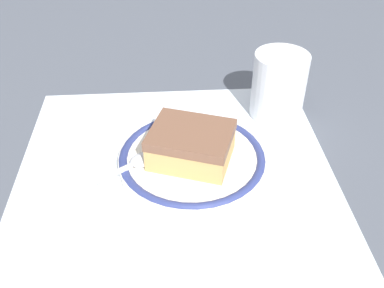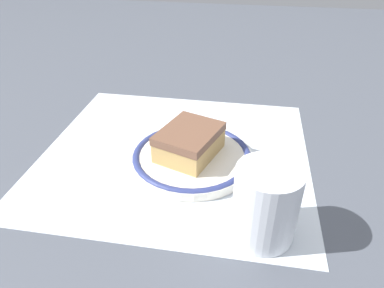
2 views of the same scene
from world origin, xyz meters
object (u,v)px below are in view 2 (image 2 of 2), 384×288
(cup, at_px, (265,208))
(napkin, at_px, (105,149))
(cake_slice, at_px, (189,142))
(spoon, at_px, (188,125))
(plate, at_px, (192,157))

(cup, xyz_separation_m, napkin, (-0.26, 0.15, -0.04))
(cup, relative_size, napkin, 0.77)
(cake_slice, bearing_deg, cup, -49.69)
(cake_slice, height_order, cup, cup)
(napkin, bearing_deg, spoon, 29.08)
(cup, bearing_deg, napkin, 151.06)
(spoon, bearing_deg, cake_slice, -78.04)
(plate, distance_m, cup, 0.18)
(plate, distance_m, napkin, 0.15)
(spoon, distance_m, napkin, 0.15)
(plate, bearing_deg, napkin, 176.06)
(plate, xyz_separation_m, spoon, (-0.02, 0.08, 0.01))
(cup, height_order, napkin, cup)
(spoon, xyz_separation_m, cup, (0.13, -0.22, 0.02))
(cake_slice, distance_m, napkin, 0.15)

